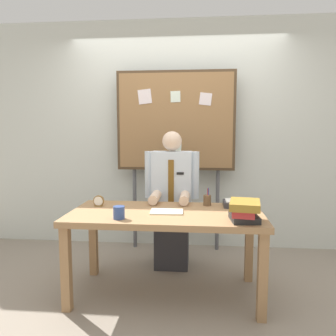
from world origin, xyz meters
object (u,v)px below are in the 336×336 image
at_px(paper_tray, 238,203).
at_px(coffee_mug, 119,213).
at_px(desk_clock, 99,201).
at_px(bulletin_board, 176,123).
at_px(desk, 166,222).
at_px(open_notebook, 167,212).
at_px(pen_holder, 207,200).
at_px(person, 172,205).
at_px(book_stack, 244,210).

bearing_deg(paper_tray, coffee_mug, -152.24).
distance_m(desk_clock, coffee_mug, 0.49).
xyz_separation_m(bulletin_board, coffee_mug, (-0.34, -1.35, -0.71)).
height_order(desk, coffee_mug, coffee_mug).
bearing_deg(open_notebook, pen_holder, 40.28).
relative_size(desk, paper_tray, 6.19).
bearing_deg(open_notebook, person, 90.74).
distance_m(open_notebook, pen_holder, 0.45).
relative_size(person, open_notebook, 5.19).
bearing_deg(coffee_mug, person, 68.29).
height_order(person, desk_clock, person).
bearing_deg(bulletin_board, book_stack, -65.19).
xyz_separation_m(coffee_mug, paper_tray, (0.96, 0.51, -0.02)).
height_order(open_notebook, paper_tray, paper_tray).
distance_m(person, coffee_mug, 0.92).
relative_size(bulletin_board, open_notebook, 7.72).
relative_size(desk, book_stack, 5.07).
relative_size(desk_clock, coffee_mug, 1.00).
xyz_separation_m(person, desk_clock, (-0.62, -0.45, 0.12)).
bearing_deg(bulletin_board, desk_clock, -123.25).
height_order(desk_clock, paper_tray, desk_clock).
xyz_separation_m(person, coffee_mug, (-0.34, -0.85, 0.13)).
relative_size(bulletin_board, coffee_mug, 21.07).
distance_m(desk, pen_holder, 0.46).
bearing_deg(paper_tray, bulletin_board, 126.51).
height_order(bulletin_board, open_notebook, bulletin_board).
bearing_deg(pen_holder, bulletin_board, 112.99).
xyz_separation_m(desk, person, (0.00, 0.60, 0.01)).
distance_m(person, book_stack, 1.05).
bearing_deg(coffee_mug, bulletin_board, 75.93).
bearing_deg(book_stack, desk_clock, 163.02).
xyz_separation_m(bulletin_board, desk_clock, (-0.62, -0.95, -0.72)).
distance_m(book_stack, open_notebook, 0.65).
relative_size(book_stack, open_notebook, 1.18).
relative_size(desk, coffee_mug, 16.29).
xyz_separation_m(bulletin_board, pen_holder, (0.35, -0.83, -0.71)).
height_order(desk_clock, pen_holder, pen_holder).
bearing_deg(paper_tray, book_stack, -91.20).
relative_size(desk, desk_clock, 16.30).
xyz_separation_m(desk_clock, paper_tray, (1.25, 0.11, -0.02)).
xyz_separation_m(book_stack, desk_clock, (-1.24, 0.38, -0.04)).
height_order(person, bulletin_board, bulletin_board).
relative_size(coffee_mug, paper_tray, 0.38).
bearing_deg(desk_clock, book_stack, -16.98).
height_order(book_stack, coffee_mug, book_stack).
bearing_deg(bulletin_board, coffee_mug, -104.07).
xyz_separation_m(book_stack, pen_holder, (-0.26, 0.50, -0.04)).
xyz_separation_m(open_notebook, desk_clock, (-0.63, 0.16, 0.04)).
bearing_deg(desk, desk_clock, 166.97).
distance_m(bulletin_board, coffee_mug, 1.57).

